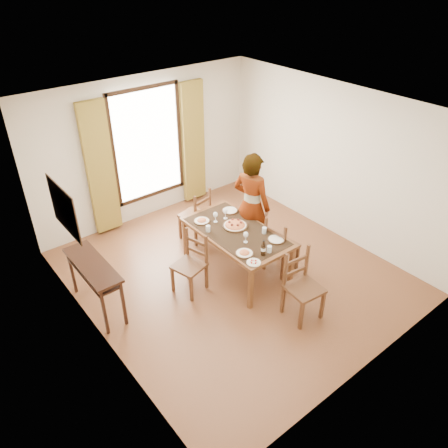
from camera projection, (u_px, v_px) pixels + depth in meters
ground at (232, 273)px, 7.12m from camera, size 5.00×5.00×0.00m
room_shell at (227, 186)px, 6.37m from camera, size 4.60×5.10×2.74m
console_table at (93, 270)px, 6.08m from camera, size 0.38×1.20×0.80m
dining_table at (236, 234)px, 6.83m from camera, size 0.95×1.77×0.76m
chair_west at (191, 265)px, 6.56m from camera, size 0.52×0.52×0.96m
chair_north at (196, 216)px, 7.73m from camera, size 0.53×0.53×1.00m
chair_south at (302, 288)px, 6.07m from camera, size 0.50×0.50×1.03m
chair_east at (280, 247)px, 6.94m from camera, size 0.48×0.48×0.99m
man at (251, 206)px, 7.12m from camera, size 0.92×0.81×1.84m
plate_sw at (244, 252)px, 6.27m from camera, size 0.27×0.27×0.05m
plate_se at (276, 239)px, 6.56m from camera, size 0.27×0.27×0.05m
plate_nw at (202, 220)px, 7.01m from camera, size 0.27×0.27×0.05m
plate_ne at (230, 210)px, 7.29m from camera, size 0.27×0.27×0.05m
pasta_platter at (235, 224)px, 6.88m from camera, size 0.40×0.40×0.10m
caprese_plate at (254, 262)px, 6.09m from camera, size 0.20×0.20×0.04m
wine_glass_a at (246, 237)px, 6.48m from camera, size 0.08×0.08×0.18m
wine_glass_b at (225, 214)px, 7.05m from camera, size 0.08×0.08×0.18m
wine_glass_c at (215, 217)px, 6.97m from camera, size 0.08×0.08×0.18m
tumbler_a at (264, 230)px, 6.71m from camera, size 0.07×0.07×0.10m
tumbler_b at (208, 229)px, 6.76m from camera, size 0.07×0.07×0.10m
tumbler_c at (269, 249)px, 6.30m from camera, size 0.07×0.07×0.10m
wine_bottle at (263, 248)px, 6.20m from camera, size 0.07×0.07×0.25m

